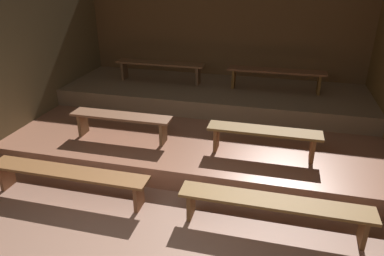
{
  "coord_description": "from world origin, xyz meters",
  "views": [
    {
      "loc": [
        1.25,
        -2.29,
        2.88
      ],
      "look_at": [
        -0.02,
        2.73,
        0.52
      ],
      "focal_mm": 33.56,
      "sensor_mm": 36.0,
      "label": 1
    }
  ],
  "objects_px": {
    "bench_lower_left": "(121,120)",
    "bench_middle_left": "(160,66)",
    "bench_floor_left": "(68,175)",
    "bench_middle_right": "(276,74)",
    "bench_floor_right": "(274,206)",
    "bench_lower_right": "(264,135)"
  },
  "relations": [
    {
      "from": "bench_lower_left",
      "to": "bench_middle_left",
      "type": "height_order",
      "value": "bench_middle_left"
    },
    {
      "from": "bench_floor_left",
      "to": "bench_middle_right",
      "type": "height_order",
      "value": "bench_middle_right"
    },
    {
      "from": "bench_middle_left",
      "to": "bench_middle_right",
      "type": "distance_m",
      "value": 2.35
    },
    {
      "from": "bench_floor_right",
      "to": "bench_lower_right",
      "type": "xyz_separation_m",
      "value": [
        -0.22,
        1.25,
        0.3
      ]
    },
    {
      "from": "bench_floor_right",
      "to": "bench_middle_right",
      "type": "distance_m",
      "value": 3.44
    },
    {
      "from": "bench_lower_left",
      "to": "bench_middle_right",
      "type": "xyz_separation_m",
      "value": [
        2.29,
        2.13,
        0.32
      ]
    },
    {
      "from": "bench_floor_left",
      "to": "bench_floor_right",
      "type": "bearing_deg",
      "value": 0.0
    },
    {
      "from": "bench_lower_left",
      "to": "bench_lower_right",
      "type": "height_order",
      "value": "same"
    },
    {
      "from": "bench_floor_right",
      "to": "bench_lower_left",
      "type": "bearing_deg",
      "value": 152.95
    },
    {
      "from": "bench_lower_left",
      "to": "bench_middle_right",
      "type": "distance_m",
      "value": 3.15
    },
    {
      "from": "bench_lower_left",
      "to": "bench_lower_right",
      "type": "distance_m",
      "value": 2.23
    },
    {
      "from": "bench_floor_right",
      "to": "bench_middle_right",
      "type": "bearing_deg",
      "value": 92.72
    },
    {
      "from": "bench_floor_left",
      "to": "bench_lower_right",
      "type": "height_order",
      "value": "bench_lower_right"
    },
    {
      "from": "bench_floor_left",
      "to": "bench_middle_left",
      "type": "relative_size",
      "value": 1.19
    },
    {
      "from": "bench_lower_right",
      "to": "bench_middle_right",
      "type": "xyz_separation_m",
      "value": [
        0.06,
        2.13,
        0.32
      ]
    },
    {
      "from": "bench_floor_right",
      "to": "bench_lower_right",
      "type": "height_order",
      "value": "bench_lower_right"
    },
    {
      "from": "bench_middle_left",
      "to": "bench_floor_left",
      "type": "bearing_deg",
      "value": -92.72
    },
    {
      "from": "bench_lower_left",
      "to": "bench_middle_right",
      "type": "height_order",
      "value": "bench_middle_right"
    },
    {
      "from": "bench_floor_left",
      "to": "bench_middle_right",
      "type": "bearing_deg",
      "value": 53.37
    },
    {
      "from": "bench_lower_left",
      "to": "bench_middle_right",
      "type": "bearing_deg",
      "value": 42.91
    },
    {
      "from": "bench_floor_right",
      "to": "bench_lower_left",
      "type": "height_order",
      "value": "bench_lower_left"
    },
    {
      "from": "bench_lower_left",
      "to": "bench_middle_left",
      "type": "relative_size",
      "value": 0.87
    }
  ]
}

